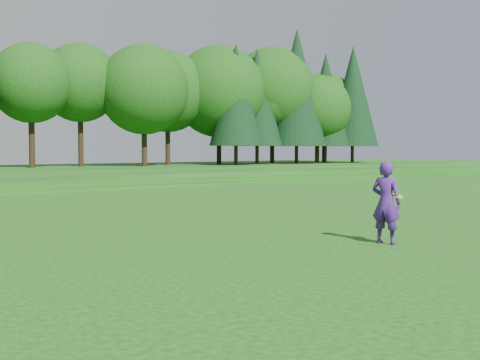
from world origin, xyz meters
TOP-DOWN VIEW (x-y plane):
  - ground at (0.00, 0.00)m, footprint 140.00×140.00m
  - woman at (2.33, -0.42)m, footprint 0.59×0.76m

SIDE VIEW (x-z plane):
  - ground at x=0.00m, z-range 0.00..0.00m
  - woman at x=2.33m, z-range 0.00..1.86m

